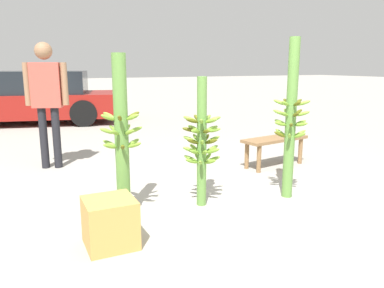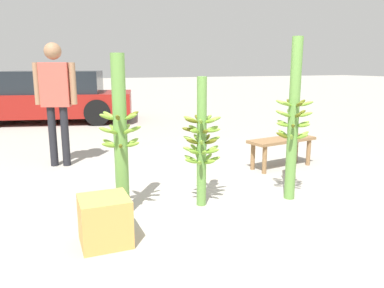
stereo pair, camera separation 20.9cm
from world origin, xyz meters
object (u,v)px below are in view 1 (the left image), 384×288
object	(u,v)px
banana_stalk_left	(122,137)
produce_crate	(110,222)
banana_stalk_center	(202,142)
banana_stalk_right	(291,120)
parked_car	(35,98)
market_bench	(275,143)
vendor_person	(47,93)

from	to	relation	value
banana_stalk_left	produce_crate	size ratio (longest dim) A/B	3.93
banana_stalk_left	banana_stalk_center	size ratio (longest dim) A/B	1.16
banana_stalk_center	banana_stalk_right	world-z (taller)	banana_stalk_right
parked_car	banana_stalk_center	bearing A→B (deg)	-155.94
banana_stalk_center	parked_car	world-z (taller)	banana_stalk_center
produce_crate	parked_car	bearing A→B (deg)	91.16
banana_stalk_right	produce_crate	xyz separation A→B (m)	(-2.02, -0.31, -0.66)
banana_stalk_left	market_bench	distance (m)	2.62
vendor_person	banana_stalk_right	bearing A→B (deg)	-28.96
parked_car	vendor_person	bearing A→B (deg)	-166.67
banana_stalk_right	vendor_person	bearing A→B (deg)	133.23
vendor_person	produce_crate	bearing A→B (deg)	-67.94
market_bench	produce_crate	distance (m)	3.03
banana_stalk_center	market_bench	xyz separation A→B (m)	(1.62, 0.91, -0.33)
banana_stalk_right	parked_car	bearing A→B (deg)	107.29
market_bench	produce_crate	bearing A→B (deg)	-161.64
banana_stalk_center	vendor_person	world-z (taller)	vendor_person
vendor_person	parked_car	distance (m)	4.63
banana_stalk_left	vendor_person	xyz separation A→B (m)	(-0.46, 2.14, 0.28)
banana_stalk_right	market_bench	distance (m)	1.38
banana_stalk_left	banana_stalk_center	world-z (taller)	banana_stalk_left
parked_car	produce_crate	world-z (taller)	parked_car
banana_stalk_center	market_bench	bearing A→B (deg)	29.36
banana_stalk_left	banana_stalk_right	distance (m)	1.78
market_bench	banana_stalk_right	bearing A→B (deg)	-130.42
banana_stalk_center	parked_car	bearing A→B (deg)	100.08
banana_stalk_left	parked_car	distance (m)	6.77
banana_stalk_left	produce_crate	distance (m)	0.83
market_bench	parked_car	distance (m)	6.53
banana_stalk_right	parked_car	world-z (taller)	banana_stalk_right
banana_stalk_center	market_bench	world-z (taller)	banana_stalk_center
banana_stalk_right	vendor_person	size ratio (longest dim) A/B	0.99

